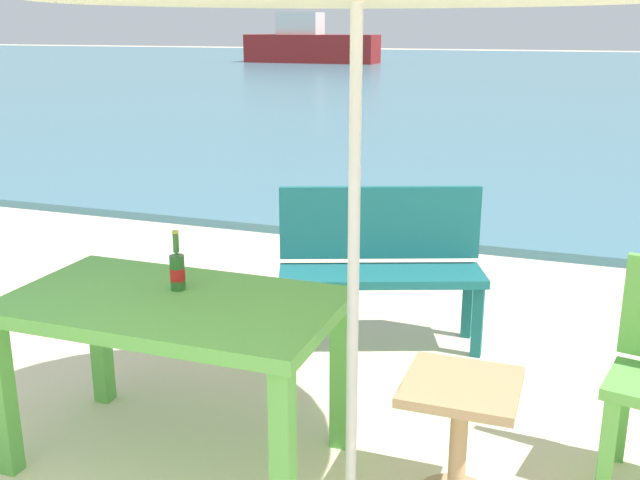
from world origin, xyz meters
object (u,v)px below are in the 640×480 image
at_px(boat_ferry, 310,45).
at_px(beer_bottle_amber, 177,269).
at_px(bench_teal_center, 381,257).
at_px(picnic_table_green, 173,323).
at_px(side_table_wood, 459,425).

bearing_deg(boat_ferry, beer_bottle_amber, -70.48).
height_order(beer_bottle_amber, bench_teal_center, beer_bottle_amber).
relative_size(beer_bottle_amber, bench_teal_center, 0.21).
bearing_deg(picnic_table_green, beer_bottle_amber, 105.91).
bearing_deg(bench_teal_center, beer_bottle_amber, -110.45).
xyz_separation_m(beer_bottle_amber, side_table_wood, (1.25, -0.02, -0.50)).
xyz_separation_m(picnic_table_green, beer_bottle_amber, (-0.03, 0.11, 0.20)).
bearing_deg(picnic_table_green, bench_teal_center, 71.92).
relative_size(side_table_wood, boat_ferry, 0.08).
height_order(beer_bottle_amber, boat_ferry, boat_ferry).
bearing_deg(bench_teal_center, boat_ferry, 111.20).
bearing_deg(boat_ferry, bench_teal_center, -68.80).
relative_size(beer_bottle_amber, side_table_wood, 0.49).
bearing_deg(side_table_wood, picnic_table_green, -175.90).
distance_m(beer_bottle_amber, boat_ferry, 34.37).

